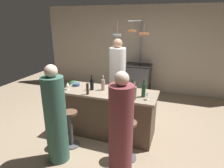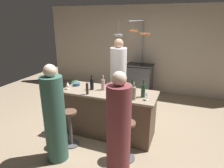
# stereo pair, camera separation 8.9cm
# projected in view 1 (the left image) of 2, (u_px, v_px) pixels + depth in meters

# --- Properties ---
(ground_plane) EXTENTS (9.00, 9.00, 0.00)m
(ground_plane) POSITION_uv_depth(u_px,v_px,m) (110.00, 133.00, 4.01)
(ground_plane) COLOR gray
(back_wall) EXTENTS (6.40, 0.16, 2.60)m
(back_wall) POSITION_uv_depth(u_px,v_px,m) (141.00, 49.00, 6.15)
(back_wall) COLOR #BCAD99
(back_wall) RESTS_ON ground_plane
(kitchen_island) EXTENTS (1.80, 0.72, 0.90)m
(kitchen_island) POSITION_uv_depth(u_px,v_px,m) (109.00, 113.00, 3.87)
(kitchen_island) COLOR brown
(kitchen_island) RESTS_ON ground_plane
(stove_range) EXTENTS (0.80, 0.64, 0.89)m
(stove_range) POSITION_uv_depth(u_px,v_px,m) (137.00, 79.00, 6.06)
(stove_range) COLOR #47474C
(stove_range) RESTS_ON ground_plane
(chef) EXTENTS (0.38, 0.38, 1.79)m
(chef) POSITION_uv_depth(u_px,v_px,m) (117.00, 80.00, 4.66)
(chef) COLOR white
(chef) RESTS_ON ground_plane
(bar_stool_right) EXTENTS (0.28, 0.28, 0.68)m
(bar_stool_right) POSITION_uv_depth(u_px,v_px,m) (128.00, 139.00, 3.16)
(bar_stool_right) COLOR #4C4C51
(bar_stool_right) RESTS_ON ground_plane
(guest_right) EXTENTS (0.34, 0.34, 1.59)m
(guest_right) POSITION_uv_depth(u_px,v_px,m) (121.00, 132.00, 2.70)
(guest_right) COLOR brown
(guest_right) RESTS_ON ground_plane
(bar_stool_left) EXTENTS (0.28, 0.28, 0.68)m
(bar_stool_left) POSITION_uv_depth(u_px,v_px,m) (71.00, 127.00, 3.50)
(bar_stool_left) COLOR #4C4C51
(bar_stool_left) RESTS_ON ground_plane
(guest_left) EXTENTS (0.34, 0.34, 1.59)m
(guest_left) POSITION_uv_depth(u_px,v_px,m) (56.00, 119.00, 3.05)
(guest_left) COLOR #33594C
(guest_left) RESTS_ON ground_plane
(overhead_pot_rack) EXTENTS (0.87, 1.50, 2.17)m
(overhead_pot_rack) POSITION_uv_depth(u_px,v_px,m) (136.00, 41.00, 5.17)
(overhead_pot_rack) COLOR gray
(overhead_pot_rack) RESTS_ON ground_plane
(potted_plant) EXTENTS (0.36, 0.36, 0.52)m
(potted_plant) POSITION_uv_depth(u_px,v_px,m) (74.00, 88.00, 5.70)
(potted_plant) COLOR brown
(potted_plant) RESTS_ON ground_plane
(pepper_mill) EXTENTS (0.05, 0.05, 0.21)m
(pepper_mill) POSITION_uv_depth(u_px,v_px,m) (88.00, 89.00, 3.55)
(pepper_mill) COLOR #382319
(pepper_mill) RESTS_ON kitchen_island
(wine_bottle_dark) EXTENTS (0.07, 0.07, 0.29)m
(wine_bottle_dark) POSITION_uv_depth(u_px,v_px,m) (92.00, 84.00, 3.79)
(wine_bottle_dark) COLOR black
(wine_bottle_dark) RESTS_ON kitchen_island
(wine_bottle_rose) EXTENTS (0.07, 0.07, 0.29)m
(wine_bottle_rose) POSITION_uv_depth(u_px,v_px,m) (103.00, 84.00, 3.78)
(wine_bottle_rose) COLOR #B78C8E
(wine_bottle_rose) RESTS_ON kitchen_island
(wine_bottle_green) EXTENTS (0.07, 0.07, 0.32)m
(wine_bottle_green) POSITION_uv_depth(u_px,v_px,m) (144.00, 90.00, 3.44)
(wine_bottle_green) COLOR #193D23
(wine_bottle_green) RESTS_ON kitchen_island
(wine_bottle_white) EXTENTS (0.07, 0.07, 0.31)m
(wine_bottle_white) POSITION_uv_depth(u_px,v_px,m) (134.00, 93.00, 3.33)
(wine_bottle_white) COLOR gray
(wine_bottle_white) RESTS_ON kitchen_island
(wine_bottle_red) EXTENTS (0.07, 0.07, 0.33)m
(wine_bottle_red) POSITION_uv_depth(u_px,v_px,m) (132.00, 90.00, 3.43)
(wine_bottle_red) COLOR #143319
(wine_bottle_red) RESTS_ON kitchen_island
(wine_glass_by_chef) EXTENTS (0.07, 0.07, 0.15)m
(wine_glass_by_chef) POSITION_uv_depth(u_px,v_px,m) (148.00, 94.00, 3.32)
(wine_glass_by_chef) COLOR silver
(wine_glass_by_chef) RESTS_ON kitchen_island
(wine_glass_near_left_guest) EXTENTS (0.07, 0.07, 0.15)m
(wine_glass_near_left_guest) POSITION_uv_depth(u_px,v_px,m) (67.00, 84.00, 3.79)
(wine_glass_near_left_guest) COLOR silver
(wine_glass_near_left_guest) RESTS_ON kitchen_island
(mixing_bowl_blue) EXTENTS (0.14, 0.14, 0.06)m
(mixing_bowl_blue) POSITION_uv_depth(u_px,v_px,m) (76.00, 85.00, 4.03)
(mixing_bowl_blue) COLOR #334C6B
(mixing_bowl_blue) RESTS_ON kitchen_island
(mixing_bowl_steel) EXTENTS (0.17, 0.17, 0.08)m
(mixing_bowl_steel) POSITION_uv_depth(u_px,v_px,m) (121.00, 93.00, 3.52)
(mixing_bowl_steel) COLOR #B7B7BC
(mixing_bowl_steel) RESTS_ON kitchen_island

